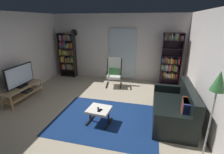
# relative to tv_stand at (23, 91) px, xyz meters

# --- Properties ---
(ground_plane) EXTENTS (7.02, 7.02, 0.00)m
(ground_plane) POSITION_rel_tv_stand_xyz_m (2.33, -0.20, -0.30)
(ground_plane) COLOR #B6A78D
(wall_back) EXTENTS (5.60, 0.06, 2.60)m
(wall_back) POSITION_rel_tv_stand_xyz_m (2.33, 2.70, 1.00)
(wall_back) COLOR silver
(wall_back) RESTS_ON ground
(wall_left) EXTENTS (0.06, 6.00, 2.60)m
(wall_left) POSITION_rel_tv_stand_xyz_m (-0.37, -0.20, 1.00)
(wall_left) COLOR silver
(wall_left) RESTS_ON ground
(wall_right) EXTENTS (0.06, 6.00, 2.60)m
(wall_right) POSITION_rel_tv_stand_xyz_m (5.03, -0.20, 1.00)
(wall_right) COLOR silver
(wall_right) RESTS_ON ground
(glass_door_panel) EXTENTS (1.10, 0.01, 2.00)m
(glass_door_panel) POSITION_rel_tv_stand_xyz_m (2.59, 2.64, 0.75)
(glass_door_panel) COLOR silver
(area_rug) EXTENTS (2.54, 1.96, 0.01)m
(area_rug) POSITION_rel_tv_stand_xyz_m (2.77, -0.44, -0.29)
(area_rug) COLOR navy
(area_rug) RESTS_ON ground
(tv_stand) EXTENTS (0.45, 1.36, 0.45)m
(tv_stand) POSITION_rel_tv_stand_xyz_m (0.00, 0.00, 0.00)
(tv_stand) COLOR tan
(tv_stand) RESTS_ON ground
(television) EXTENTS (0.20, 1.03, 0.66)m
(television) POSITION_rel_tv_stand_xyz_m (0.00, -0.02, 0.47)
(television) COLOR black
(television) RESTS_ON tv_stand
(bookshelf_near_tv) EXTENTS (0.69, 0.30, 1.84)m
(bookshelf_near_tv) POSITION_rel_tv_stand_xyz_m (0.25, 2.46, 0.68)
(bookshelf_near_tv) COLOR black
(bookshelf_near_tv) RESTS_ON ground
(bookshelf_near_sofa) EXTENTS (0.70, 0.30, 1.95)m
(bookshelf_near_sofa) POSITION_rel_tv_stand_xyz_m (4.43, 2.41, 0.67)
(bookshelf_near_sofa) COLOR black
(bookshelf_near_sofa) RESTS_ON ground
(leather_sofa) EXTENTS (0.88, 1.77, 0.88)m
(leather_sofa) POSITION_rel_tv_stand_xyz_m (4.41, -0.07, 0.01)
(leather_sofa) COLOR black
(leather_sofa) RESTS_ON ground
(lounge_armchair) EXTENTS (0.65, 0.73, 1.02)m
(lounge_armchair) POSITION_rel_tv_stand_xyz_m (2.42, 1.91, 0.24)
(lounge_armchair) COLOR black
(lounge_armchair) RESTS_ON ground
(ottoman) EXTENTS (0.56, 0.52, 0.38)m
(ottoman) POSITION_rel_tv_stand_xyz_m (2.65, -0.60, 0.01)
(ottoman) COLOR white
(ottoman) RESTS_ON ground
(tv_remote) EXTENTS (0.10, 0.15, 0.02)m
(tv_remote) POSITION_rel_tv_stand_xyz_m (2.64, -0.63, 0.09)
(tv_remote) COLOR black
(tv_remote) RESTS_ON ottoman
(cell_phone) EXTENTS (0.11, 0.15, 0.01)m
(cell_phone) POSITION_rel_tv_stand_xyz_m (2.69, -0.68, 0.08)
(cell_phone) COLOR black
(cell_phone) RESTS_ON ottoman
(floor_lamp_by_sofa) EXTENTS (0.22, 0.22, 1.75)m
(floor_lamp_by_sofa) POSITION_rel_tv_stand_xyz_m (4.64, -1.58, 1.13)
(floor_lamp_by_sofa) COLOR #A5A5AD
(floor_lamp_by_sofa) RESTS_ON ground
(wall_clock) EXTENTS (0.29, 0.03, 0.29)m
(wall_clock) POSITION_rel_tv_stand_xyz_m (0.54, 2.63, 1.55)
(wall_clock) COLOR silver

